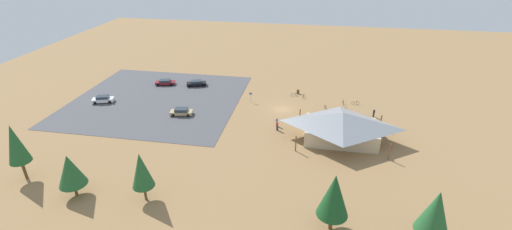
% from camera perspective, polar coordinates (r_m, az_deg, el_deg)
% --- Properties ---
extents(ground, '(160.00, 160.00, 0.00)m').
position_cam_1_polar(ground, '(73.17, 4.23, 0.89)').
color(ground, '#937047').
rests_on(ground, ground).
extents(parking_lot_asphalt, '(35.11, 33.60, 0.05)m').
position_cam_1_polar(parking_lot_asphalt, '(80.27, -15.46, 2.37)').
color(parking_lot_asphalt, '#4C4C51').
rests_on(parking_lot_asphalt, ground).
extents(bike_pavilion, '(15.03, 10.59, 5.16)m').
position_cam_1_polar(bike_pavilion, '(62.58, 13.42, -1.47)').
color(bike_pavilion, '#C6B28E').
rests_on(bike_pavilion, ground).
extents(trash_bin, '(0.60, 0.60, 0.90)m').
position_cam_1_polar(trash_bin, '(80.87, 6.68, 3.70)').
color(trash_bin, brown).
rests_on(trash_bin, ground).
extents(lot_sign, '(0.56, 0.08, 2.20)m').
position_cam_1_polar(lot_sign, '(75.78, -0.85, 3.07)').
color(lot_sign, '#99999E').
rests_on(lot_sign, ground).
extents(pine_midwest, '(2.93, 2.93, 8.74)m').
position_cam_1_polar(pine_midwest, '(59.84, -33.89, -3.84)').
color(pine_midwest, brown).
rests_on(pine_midwest, ground).
extents(pine_east, '(3.74, 3.74, 7.77)m').
position_cam_1_polar(pine_east, '(42.90, 12.27, -12.37)').
color(pine_east, brown).
rests_on(pine_east, ground).
extents(pine_far_east, '(3.58, 3.58, 8.00)m').
position_cam_1_polar(pine_far_east, '(43.66, 26.60, -13.58)').
color(pine_far_east, brown).
rests_on(pine_far_east, ground).
extents(pine_west, '(2.89, 2.89, 7.19)m').
position_cam_1_polar(pine_west, '(48.69, -17.74, -8.35)').
color(pine_west, brown).
rests_on(pine_west, ground).
extents(pine_center, '(3.64, 3.64, 6.31)m').
position_cam_1_polar(pine_center, '(53.40, -27.43, -7.78)').
color(pine_center, brown).
rests_on(pine_center, ground).
extents(bicycle_orange_yard_front, '(1.63, 0.48, 0.77)m').
position_cam_1_polar(bicycle_orange_yard_front, '(77.87, 15.51, 1.88)').
color(bicycle_orange_yard_front, black).
rests_on(bicycle_orange_yard_front, ground).
extents(bicycle_black_lone_east, '(0.67, 1.61, 0.79)m').
position_cam_1_polar(bicycle_black_lone_east, '(74.18, 11.00, 1.12)').
color(bicycle_black_lone_east, black).
rests_on(bicycle_black_lone_east, ground).
extents(bicycle_white_yard_center, '(1.49, 1.01, 0.84)m').
position_cam_1_polar(bicycle_white_yard_center, '(74.05, 13.74, 0.81)').
color(bicycle_white_yard_center, black).
rests_on(bicycle_white_yard_center, ground).
extents(bicycle_green_lone_west, '(0.48, 1.75, 0.83)m').
position_cam_1_polar(bicycle_green_lone_west, '(77.37, 13.67, 1.96)').
color(bicycle_green_lone_west, black).
rests_on(bicycle_green_lone_west, ground).
extents(bicycle_teal_edge_north, '(1.66, 0.53, 0.75)m').
position_cam_1_polar(bicycle_teal_edge_north, '(79.50, 6.10, 3.24)').
color(bicycle_teal_edge_north, black).
rests_on(bicycle_teal_edge_north, ground).
extents(bicycle_silver_back_row, '(1.78, 0.48, 0.80)m').
position_cam_1_polar(bicycle_silver_back_row, '(69.80, 19.97, -1.73)').
color(bicycle_silver_back_row, black).
rests_on(bicycle_silver_back_row, ground).
extents(bicycle_blue_mid_cluster, '(0.48, 1.76, 0.78)m').
position_cam_1_polar(bicycle_blue_mid_cluster, '(79.11, 7.54, 3.04)').
color(bicycle_blue_mid_cluster, black).
rests_on(bicycle_blue_mid_cluster, ground).
extents(car_white_inner_stall, '(4.62, 3.05, 1.48)m').
position_cam_1_polar(car_white_inner_stall, '(82.32, -23.14, 2.32)').
color(car_white_inner_stall, white).
rests_on(car_white_inner_stall, parking_lot_asphalt).
extents(car_black_second_row, '(4.83, 3.13, 1.31)m').
position_cam_1_polar(car_black_second_row, '(85.61, -9.44, 5.01)').
color(car_black_second_row, black).
rests_on(car_black_second_row, parking_lot_asphalt).
extents(car_tan_by_curb, '(4.53, 2.49, 1.39)m').
position_cam_1_polar(car_tan_by_curb, '(71.85, -11.77, 0.53)').
color(car_tan_by_curb, tan).
rests_on(car_tan_by_curb, parking_lot_asphalt).
extents(car_maroon_far_end, '(4.75, 2.81, 1.26)m').
position_cam_1_polar(car_maroon_far_end, '(87.80, -14.23, 5.08)').
color(car_maroon_far_end, maroon).
rests_on(car_maroon_far_end, parking_lot_asphalt).
extents(visitor_near_lot, '(0.36, 0.36, 1.69)m').
position_cam_1_polar(visitor_near_lot, '(66.24, 3.32, -1.10)').
color(visitor_near_lot, '#2D3347').
rests_on(visitor_near_lot, ground).
extents(visitor_crossing_yard, '(0.38, 0.36, 1.78)m').
position_cam_1_polar(visitor_crossing_yard, '(64.85, 3.40, -1.69)').
color(visitor_crossing_yard, '#2D3347').
rests_on(visitor_crossing_yard, ground).
extents(visitor_at_bikes, '(0.37, 0.36, 1.72)m').
position_cam_1_polar(visitor_at_bikes, '(73.18, 18.21, 0.34)').
color(visitor_at_bikes, '#2D3347').
rests_on(visitor_at_bikes, ground).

